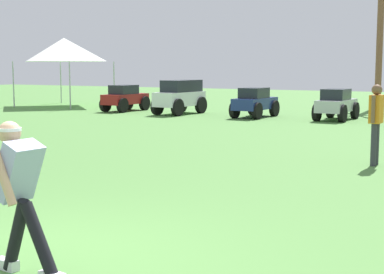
# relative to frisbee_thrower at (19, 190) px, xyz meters

# --- Properties ---
(ground_plane) EXTENTS (80.00, 80.00, 0.00)m
(ground_plane) POSITION_rel_frisbee_thrower_xyz_m (-0.12, 0.33, -0.80)
(ground_plane) COLOR #4F843D
(frisbee_thrower) EXTENTS (1.08, 0.54, 1.42)m
(frisbee_thrower) POSITION_rel_frisbee_thrower_xyz_m (0.00, 0.00, 0.00)
(frisbee_thrower) COLOR black
(frisbee_thrower) RESTS_ON ground_plane
(teammate_midfield) EXTENTS (0.23, 0.50, 1.56)m
(teammate_midfield) POSITION_rel_frisbee_thrower_xyz_m (1.74, 7.65, 0.14)
(teammate_midfield) COLOR #33333D
(teammate_midfield) RESTS_ON ground_plane
(parked_car_slot_a) EXTENTS (1.20, 2.25, 1.10)m
(parked_car_slot_a) POSITION_rel_frisbee_thrower_xyz_m (-10.22, 16.71, -0.23)
(parked_car_slot_a) COLOR maroon
(parked_car_slot_a) RESTS_ON ground_plane
(parked_car_slot_b) EXTENTS (1.35, 2.48, 1.34)m
(parked_car_slot_b) POSITION_rel_frisbee_thrower_xyz_m (-7.42, 16.48, -0.08)
(parked_car_slot_b) COLOR silver
(parked_car_slot_b) RESTS_ON ground_plane
(parked_car_slot_c) EXTENTS (1.21, 2.25, 1.10)m
(parked_car_slot_c) POSITION_rel_frisbee_thrower_xyz_m (-4.25, 16.47, -0.23)
(parked_car_slot_c) COLOR navy
(parked_car_slot_c) RESTS_ON ground_plane
(parked_car_slot_d) EXTENTS (1.19, 2.24, 1.10)m
(parked_car_slot_d) POSITION_rel_frisbee_thrower_xyz_m (-1.30, 16.78, -0.23)
(parked_car_slot_d) COLOR #B7BABF
(parked_car_slot_d) RESTS_ON ground_plane
(palm_tree_far_left) EXTENTS (3.34, 3.19, 6.62)m
(palm_tree_far_left) POSITION_rel_frisbee_thrower_xyz_m (-1.09, 23.64, 3.28)
(palm_tree_far_left) COLOR brown
(palm_tree_far_left) RESTS_ON ground_plane
(event_tent) EXTENTS (3.47, 3.47, 3.20)m
(event_tent) POSITION_rel_frisbee_thrower_xyz_m (-14.46, 17.95, 1.85)
(event_tent) COLOR #B2B5BA
(event_tent) RESTS_ON ground_plane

